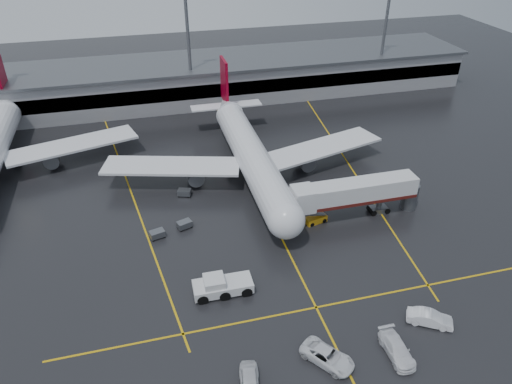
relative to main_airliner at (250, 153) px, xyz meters
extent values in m
plane|color=black|center=(0.00, -9.70, -4.21)|extent=(220.00, 220.00, 0.00)
cube|color=gold|center=(0.00, -9.70, -4.20)|extent=(0.25, 90.00, 0.02)
cube|color=gold|center=(0.00, -31.70, -4.20)|extent=(60.00, 0.25, 0.02)
cube|color=gold|center=(-20.00, 0.30, -4.20)|extent=(9.99, 69.35, 0.02)
cube|color=gold|center=(18.00, 0.30, -4.20)|extent=(7.57, 69.64, 0.02)
cube|color=gray|center=(0.00, 38.30, -0.21)|extent=(120.00, 18.00, 8.00)
cube|color=black|center=(0.00, 29.50, 0.29)|extent=(120.00, 0.40, 3.00)
cube|color=#595B60|center=(0.00, 38.30, 4.09)|extent=(122.00, 19.00, 0.60)
cylinder|color=#595B60|center=(-5.00, 32.30, 8.29)|extent=(0.70, 0.70, 25.00)
cylinder|color=#595B60|center=(40.00, 32.30, 8.29)|extent=(0.70, 0.70, 25.00)
cylinder|color=silver|center=(0.00, -1.70, -0.01)|extent=(5.20, 36.00, 5.20)
sphere|color=silver|center=(0.00, -19.70, -0.01)|extent=(5.20, 5.20, 5.20)
cone|color=silver|center=(0.00, 19.30, 0.59)|extent=(4.94, 8.00, 4.94)
cube|color=maroon|center=(0.00, 20.30, 5.49)|extent=(0.50, 5.50, 8.50)
cube|color=silver|center=(0.00, 19.30, 0.79)|extent=(14.00, 3.00, 0.25)
cube|color=silver|center=(-13.00, 0.30, -0.81)|extent=(22.80, 11.83, 0.40)
cube|color=silver|center=(13.00, 0.30, -0.81)|extent=(22.80, 11.83, 0.40)
cylinder|color=#595B60|center=(-9.50, -0.70, -2.21)|extent=(2.60, 4.50, 2.60)
cylinder|color=#595B60|center=(9.50, -0.70, -2.21)|extent=(2.60, 4.50, 2.60)
cylinder|color=#595B60|center=(0.00, -16.70, -3.21)|extent=(0.56, 0.56, 2.00)
cylinder|color=#595B60|center=(-3.20, 1.30, -3.21)|extent=(0.56, 0.56, 2.00)
cylinder|color=#595B60|center=(3.20, 1.30, -3.21)|extent=(0.56, 0.56, 2.00)
cylinder|color=black|center=(0.00, -16.70, -3.76)|extent=(0.40, 1.10, 1.10)
cylinder|color=black|center=(-3.20, 1.30, -3.66)|extent=(1.00, 1.40, 1.40)
cylinder|color=black|center=(3.20, 1.30, -3.66)|extent=(1.00, 1.40, 1.40)
cone|color=silver|center=(-42.00, 31.30, 0.59)|extent=(4.94, 8.00, 4.94)
cube|color=maroon|center=(-42.00, 32.30, 5.49)|extent=(0.50, 5.50, 8.50)
cube|color=silver|center=(-42.00, 31.30, 0.79)|extent=(14.00, 3.00, 0.25)
cube|color=silver|center=(-29.00, 12.30, -0.81)|extent=(22.80, 11.83, 0.40)
cylinder|color=#595B60|center=(-32.50, 11.30, -2.21)|extent=(2.60, 4.50, 2.60)
cylinder|color=#595B60|center=(-38.80, 13.30, -3.21)|extent=(0.56, 0.56, 2.00)
cylinder|color=black|center=(-38.80, 13.30, -3.66)|extent=(1.00, 1.40, 1.40)
cube|color=silver|center=(12.00, -15.70, 0.19)|extent=(18.00, 3.20, 3.00)
cube|color=#4E1410|center=(12.00, -15.70, -1.11)|extent=(18.00, 3.30, 0.50)
cube|color=silver|center=(3.80, -15.70, 0.19)|extent=(3.00, 3.40, 3.30)
cylinder|color=#595B60|center=(16.00, -15.70, -2.71)|extent=(0.80, 0.80, 3.00)
cube|color=#595B60|center=(16.00, -15.70, -3.76)|extent=(2.60, 1.60, 0.90)
cylinder|color=#595B60|center=(21.00, -15.70, -2.21)|extent=(2.40, 2.40, 4.00)
cylinder|color=black|center=(14.90, -15.70, -3.76)|extent=(0.90, 1.80, 0.90)
cylinder|color=black|center=(17.10, -15.70, -3.76)|extent=(0.90, 1.80, 0.90)
cube|color=silver|center=(-9.98, -26.45, -3.29)|extent=(7.16, 2.96, 1.22)
cube|color=silver|center=(-10.99, -26.43, -2.28)|extent=(2.48, 2.48, 1.02)
cube|color=black|center=(-10.99, -26.43, -2.28)|extent=(2.23, 2.23, 0.91)
cylinder|color=black|center=(-12.62, -26.40, -3.65)|extent=(1.37, 3.07, 1.32)
cylinder|color=black|center=(-9.98, -26.45, -3.65)|extent=(1.37, 3.07, 1.32)
cylinder|color=black|center=(-7.34, -26.49, -3.65)|extent=(1.37, 3.07, 1.32)
cube|color=orange|center=(5.98, -15.75, -3.72)|extent=(3.44, 2.06, 0.98)
cube|color=#595B60|center=(5.98, -15.75, -2.78)|extent=(3.20, 1.51, 1.12)
cylinder|color=black|center=(4.94, -16.01, -3.94)|extent=(0.96, 1.62, 0.63)
cylinder|color=black|center=(7.02, -15.50, -3.94)|extent=(0.96, 1.62, 0.63)
imported|color=white|center=(-1.61, -39.06, -3.42)|extent=(5.52, 6.15, 1.59)
imported|color=white|center=(5.71, -40.04, -3.42)|extent=(2.27, 5.45, 1.58)
imported|color=white|center=(11.33, -37.18, -3.39)|extent=(5.17, 4.03, 1.64)
imported|color=silver|center=(-10.07, -40.07, -3.39)|extent=(2.77, 5.07, 1.64)
cube|color=#595B60|center=(-12.78, -12.31, -3.56)|extent=(2.32, 1.89, 0.90)
cylinder|color=black|center=(-13.37, -13.05, -4.03)|extent=(0.40, 0.20, 0.40)
cylinder|color=black|center=(-11.86, -12.52, -4.03)|extent=(0.40, 0.20, 0.40)
cylinder|color=black|center=(-13.70, -12.11, -4.03)|extent=(0.40, 0.20, 0.40)
cylinder|color=black|center=(-12.19, -11.58, -4.03)|extent=(0.40, 0.20, 0.40)
cube|color=#595B60|center=(-16.74, -13.61, -3.56)|extent=(2.27, 1.78, 0.90)
cylinder|color=black|center=(-17.38, -14.30, -4.03)|extent=(0.40, 0.20, 0.40)
cylinder|color=black|center=(-15.84, -13.88, -4.03)|extent=(0.40, 0.20, 0.40)
cylinder|color=black|center=(-17.65, -13.33, -4.03)|extent=(0.40, 0.20, 0.40)
cylinder|color=black|center=(-16.10, -12.91, -4.03)|extent=(0.40, 0.20, 0.40)
cube|color=#595B60|center=(-11.66, -3.75, -3.56)|extent=(2.33, 1.91, 0.90)
cylinder|color=black|center=(-12.58, -3.94, -4.03)|extent=(0.40, 0.20, 0.40)
cylinder|color=black|center=(-11.08, -4.49, -4.03)|extent=(0.40, 0.20, 0.40)
cylinder|color=black|center=(-12.24, -3.00, -4.03)|extent=(0.40, 0.20, 0.40)
cylinder|color=black|center=(-10.73, -3.55, -4.03)|extent=(0.40, 0.20, 0.40)
camera|label=1|loc=(-16.83, -68.27, 36.84)|focal=33.45mm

